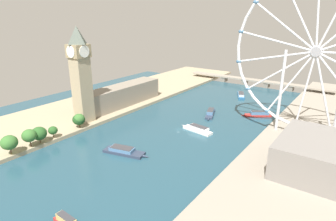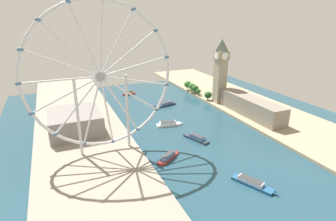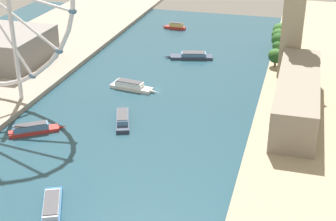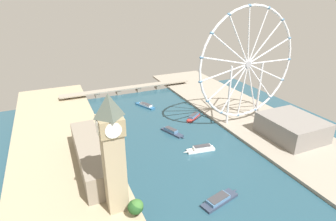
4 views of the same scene
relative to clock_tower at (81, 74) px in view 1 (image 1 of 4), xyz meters
name	(u,v)px [view 1 (image 1 of 4)]	position (x,y,z in m)	size (l,w,h in m)	color
ground_plane	(178,130)	(77.46, 38.39, -46.91)	(387.66, 387.66, 0.00)	#234756
riverbank_left	(95,106)	(-31.37, 38.39, -45.41)	(90.00, 520.00, 3.00)	tan
riverbank_right	(314,164)	(186.29, 38.39, -45.41)	(90.00, 520.00, 3.00)	gray
clock_tower	(81,74)	(0.00, 0.00, 0.00)	(16.43, 16.43, 84.27)	tan
parliament_block	(123,95)	(-7.60, 57.40, -33.41)	(22.00, 98.80, 21.01)	gray
tree_row_embankment	(46,130)	(10.09, -44.59, -35.74)	(12.83, 70.64, 14.16)	#513823
ferris_wheel	(316,53)	(170.01, 81.11, 22.43)	(123.82, 3.20, 128.32)	silver
riverside_hall	(323,156)	(190.98, 27.11, -33.45)	(50.75, 57.47, 20.92)	gray
river_bridge	(256,81)	(77.46, 236.97, -40.37)	(199.66, 13.21, 8.69)	gray
tour_boat_0	(124,151)	(69.97, -22.27, -44.97)	(36.33, 16.28, 4.80)	#2D384C
tour_boat_1	(258,114)	(123.34, 113.39, -44.63)	(26.75, 20.50, 5.38)	#B22D28
tour_boat_2	(210,113)	(82.75, 88.75, -44.77)	(16.40, 32.84, 5.37)	#2D384C
tour_boat_3	(241,95)	(81.66, 172.77, -45.01)	(19.60, 35.49, 4.68)	#235684
tour_boat_5	(198,129)	(93.50, 44.49, -44.65)	(32.29, 10.97, 5.45)	white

